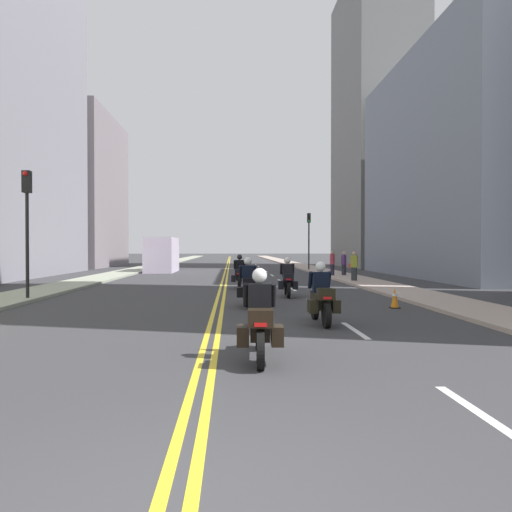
{
  "coord_description": "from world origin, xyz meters",
  "views": [
    {
      "loc": [
        0.43,
        -3.57,
        1.92
      ],
      "look_at": [
        1.32,
        14.8,
        1.64
      ],
      "focal_mm": 35.09,
      "sensor_mm": 36.0,
      "label": 1
    }
  ],
  "objects_px": {
    "motorcycle_3": "(287,281)",
    "pedestrian_1": "(332,263)",
    "motorcycle_1": "(321,299)",
    "parked_truck": "(163,256)",
    "motorcycle_0": "(260,323)",
    "pedestrian_2": "(344,264)",
    "motorcycle_2": "(248,286)",
    "pedestrian_0": "(354,266)",
    "traffic_light_near": "(27,211)",
    "traffic_light_far": "(309,231)",
    "traffic_cone_0": "(395,298)",
    "motorcycle_4": "(240,275)"
  },
  "relations": [
    {
      "from": "motorcycle_3",
      "to": "traffic_light_far",
      "type": "bearing_deg",
      "value": 81.88
    },
    {
      "from": "motorcycle_2",
      "to": "parked_truck",
      "type": "xyz_separation_m",
      "value": [
        -6.19,
        24.89,
        0.6
      ]
    },
    {
      "from": "motorcycle_4",
      "to": "traffic_light_near",
      "type": "bearing_deg",
      "value": -143.0
    },
    {
      "from": "pedestrian_0",
      "to": "pedestrian_1",
      "type": "height_order",
      "value": "pedestrian_1"
    },
    {
      "from": "motorcycle_2",
      "to": "motorcycle_4",
      "type": "height_order",
      "value": "motorcycle_4"
    },
    {
      "from": "motorcycle_1",
      "to": "pedestrian_2",
      "type": "distance_m",
      "value": 21.52
    },
    {
      "from": "motorcycle_0",
      "to": "pedestrian_1",
      "type": "relative_size",
      "value": 1.27
    },
    {
      "from": "traffic_light_near",
      "to": "parked_truck",
      "type": "height_order",
      "value": "traffic_light_near"
    },
    {
      "from": "motorcycle_1",
      "to": "traffic_light_far",
      "type": "relative_size",
      "value": 0.44
    },
    {
      "from": "motorcycle_3",
      "to": "motorcycle_4",
      "type": "relative_size",
      "value": 0.92
    },
    {
      "from": "motorcycle_3",
      "to": "motorcycle_0",
      "type": "bearing_deg",
      "value": -96.0
    },
    {
      "from": "traffic_light_far",
      "to": "parked_truck",
      "type": "relative_size",
      "value": 0.76
    },
    {
      "from": "motorcycle_0",
      "to": "traffic_cone_0",
      "type": "distance_m",
      "value": 8.7
    },
    {
      "from": "motorcycle_3",
      "to": "traffic_light_far",
      "type": "distance_m",
      "value": 23.27
    },
    {
      "from": "pedestrian_0",
      "to": "parked_truck",
      "type": "bearing_deg",
      "value": -16.74
    },
    {
      "from": "traffic_cone_0",
      "to": "traffic_light_far",
      "type": "bearing_deg",
      "value": 87.09
    },
    {
      "from": "pedestrian_0",
      "to": "pedestrian_1",
      "type": "distance_m",
      "value": 5.67
    },
    {
      "from": "motorcycle_2",
      "to": "pedestrian_0",
      "type": "distance_m",
      "value": 12.95
    },
    {
      "from": "pedestrian_1",
      "to": "pedestrian_2",
      "type": "height_order",
      "value": "pedestrian_1"
    },
    {
      "from": "traffic_cone_0",
      "to": "pedestrian_2",
      "type": "height_order",
      "value": "pedestrian_2"
    },
    {
      "from": "motorcycle_2",
      "to": "traffic_light_far",
      "type": "xyz_separation_m",
      "value": [
        6.06,
        26.04,
        2.7
      ]
    },
    {
      "from": "traffic_light_near",
      "to": "pedestrian_1",
      "type": "relative_size",
      "value": 2.69
    },
    {
      "from": "traffic_light_near",
      "to": "pedestrian_2",
      "type": "xyz_separation_m",
      "value": [
        15.03,
        14.8,
        -2.4
      ]
    },
    {
      "from": "pedestrian_1",
      "to": "pedestrian_2",
      "type": "bearing_deg",
      "value": -60.9
    },
    {
      "from": "motorcycle_1",
      "to": "motorcycle_0",
      "type": "bearing_deg",
      "value": -114.98
    },
    {
      "from": "motorcycle_4",
      "to": "pedestrian_0",
      "type": "relative_size",
      "value": 1.3
    },
    {
      "from": "traffic_light_near",
      "to": "pedestrian_0",
      "type": "xyz_separation_m",
      "value": [
        14.31,
        9.1,
        -2.38
      ]
    },
    {
      "from": "motorcycle_3",
      "to": "parked_truck",
      "type": "bearing_deg",
      "value": 112.89
    },
    {
      "from": "traffic_cone_0",
      "to": "pedestrian_1",
      "type": "distance_m",
      "value": 17.64
    },
    {
      "from": "motorcycle_0",
      "to": "traffic_cone_0",
      "type": "relative_size",
      "value": 3.33
    },
    {
      "from": "pedestrian_0",
      "to": "parked_truck",
      "type": "xyz_separation_m",
      "value": [
        -12.51,
        13.6,
        0.37
      ]
    },
    {
      "from": "traffic_cone_0",
      "to": "parked_truck",
      "type": "distance_m",
      "value": 27.74
    },
    {
      "from": "motorcycle_1",
      "to": "parked_truck",
      "type": "distance_m",
      "value": 29.82
    },
    {
      "from": "traffic_light_far",
      "to": "pedestrian_0",
      "type": "height_order",
      "value": "traffic_light_far"
    },
    {
      "from": "motorcycle_2",
      "to": "pedestrian_2",
      "type": "distance_m",
      "value": 18.4
    },
    {
      "from": "pedestrian_0",
      "to": "pedestrian_2",
      "type": "distance_m",
      "value": 5.75
    },
    {
      "from": "traffic_light_far",
      "to": "pedestrian_0",
      "type": "xyz_separation_m",
      "value": [
        0.26,
        -14.74,
        -2.47
      ]
    },
    {
      "from": "motorcycle_3",
      "to": "pedestrian_1",
      "type": "bearing_deg",
      "value": 74.24
    },
    {
      "from": "motorcycle_0",
      "to": "traffic_light_far",
      "type": "bearing_deg",
      "value": 81.97
    },
    {
      "from": "traffic_light_far",
      "to": "parked_truck",
      "type": "height_order",
      "value": "traffic_light_far"
    },
    {
      "from": "pedestrian_0",
      "to": "traffic_light_near",
      "type": "bearing_deg",
      "value": 63.07
    },
    {
      "from": "motorcycle_0",
      "to": "motorcycle_2",
      "type": "height_order",
      "value": "motorcycle_2"
    },
    {
      "from": "motorcycle_3",
      "to": "pedestrian_2",
      "type": "relative_size",
      "value": 1.22
    },
    {
      "from": "pedestrian_0",
      "to": "motorcycle_1",
      "type": "bearing_deg",
      "value": 103.77
    },
    {
      "from": "motorcycle_1",
      "to": "parked_truck",
      "type": "bearing_deg",
      "value": 104.44
    },
    {
      "from": "motorcycle_0",
      "to": "traffic_light_near",
      "type": "distance_m",
      "value": 13.09
    },
    {
      "from": "motorcycle_1",
      "to": "pedestrian_1",
      "type": "relative_size",
      "value": 1.23
    },
    {
      "from": "motorcycle_1",
      "to": "parked_truck",
      "type": "xyz_separation_m",
      "value": [
        -7.92,
        28.75,
        0.63
      ]
    },
    {
      "from": "traffic_cone_0",
      "to": "pedestrian_1",
      "type": "bearing_deg",
      "value": 84.96
    },
    {
      "from": "motorcycle_2",
      "to": "pedestrian_0",
      "type": "height_order",
      "value": "pedestrian_0"
    }
  ]
}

